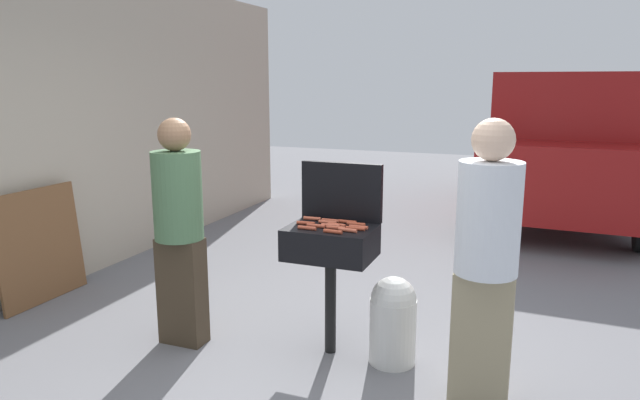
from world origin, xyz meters
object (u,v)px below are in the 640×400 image
object	(u,v)px
hot_dog_1	(356,228)
hot_dog_6	(306,223)
hot_dog_0	(316,226)
hot_dog_11	(359,227)
hot_dog_14	(356,224)
bbq_grill	(331,247)
hot_dog_2	(348,222)
hot_dog_9	(333,231)
hot_dog_13	(331,225)
hot_dog_12	(336,228)
hot_dog_3	(331,221)
hot_dog_10	(307,228)
parked_minivan	(567,146)
hot_dog_7	(312,218)
leaning_board	(40,246)
hot_dog_5	(348,230)
propane_tank	(393,318)
hot_dog_4	(337,225)
person_right	(486,255)
hot_dog_8	(328,222)
person_left	(179,224)

from	to	relation	value
hot_dog_1	hot_dog_6	bearing A→B (deg)	177.59
hot_dog_1	hot_dog_0	bearing A→B (deg)	-173.84
hot_dog_11	hot_dog_14	bearing A→B (deg)	119.41
bbq_grill	hot_dog_2	distance (m)	0.22
hot_dog_9	hot_dog_13	distance (m)	0.16
hot_dog_12	hot_dog_13	xyz separation A→B (m)	(-0.06, 0.05, 0.00)
hot_dog_3	hot_dog_12	world-z (taller)	same
hot_dog_10	hot_dog_0	bearing A→B (deg)	65.06
hot_dog_1	parked_minivan	world-z (taller)	parked_minivan
hot_dog_7	leaning_board	world-z (taller)	leaning_board
hot_dog_9	bbq_grill	bearing A→B (deg)	115.01
hot_dog_5	hot_dog_10	world-z (taller)	same
propane_tank	hot_dog_13	bearing A→B (deg)	-178.08
hot_dog_11	hot_dog_4	bearing A→B (deg)	179.51
hot_dog_0	hot_dog_14	size ratio (longest dim) A/B	1.00
propane_tank	hot_dog_10	bearing A→B (deg)	-166.72
hot_dog_7	hot_dog_10	bearing A→B (deg)	-75.26
hot_dog_13	hot_dog_11	bearing A→B (deg)	8.08
hot_dog_1	hot_dog_7	size ratio (longest dim) A/B	1.00
hot_dog_14	person_right	size ratio (longest dim) A/B	0.08
hot_dog_11	hot_dog_8	bearing A→B (deg)	168.12
hot_dog_5	person_left	xyz separation A→B (m)	(-1.22, -0.16, -0.04)
bbq_grill	hot_dog_14	size ratio (longest dim) A/B	7.13
hot_dog_6	hot_dog_11	world-z (taller)	same
hot_dog_14	parked_minivan	distance (m)	5.26
hot_dog_10	person_right	xyz separation A→B (m)	(1.19, -0.18, -0.01)
hot_dog_3	hot_dog_6	bearing A→B (deg)	-136.00
hot_dog_11	hot_dog_14	xyz separation A→B (m)	(-0.04, 0.07, 0.00)
hot_dog_2	hot_dog_10	world-z (taller)	same
hot_dog_14	hot_dog_6	bearing A→B (deg)	-163.59
hot_dog_5	propane_tank	size ratio (longest dim) A/B	0.21
hot_dog_0	bbq_grill	bearing A→B (deg)	31.57
bbq_grill	hot_dog_0	world-z (taller)	hot_dog_0
propane_tank	leaning_board	distance (m)	3.18
parked_minivan	hot_dog_9	bearing A→B (deg)	75.70
hot_dog_8	hot_dog_11	distance (m)	0.25
hot_dog_3	leaning_board	bearing A→B (deg)	-177.54
hot_dog_13	leaning_board	xyz separation A→B (m)	(-2.72, 0.02, -0.44)
propane_tank	parked_minivan	world-z (taller)	parked_minivan
hot_dog_10	hot_dog_7	bearing A→B (deg)	104.74
hot_dog_8	parked_minivan	world-z (taller)	parked_minivan
bbq_grill	hot_dog_13	bearing A→B (deg)	-74.89
hot_dog_0	hot_dog_11	bearing A→B (deg)	14.51
hot_dog_0	hot_dog_12	distance (m)	0.15
hot_dog_14	person_left	world-z (taller)	person_left
hot_dog_9	hot_dog_12	xyz separation A→B (m)	(-0.01, 0.10, 0.00)
hot_dog_4	hot_dog_6	bearing A→B (deg)	-172.42
person_left	person_right	size ratio (longest dim) A/B	0.97
propane_tank	hot_dog_3	bearing A→B (deg)	166.94
hot_dog_10	hot_dog_13	world-z (taller)	same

